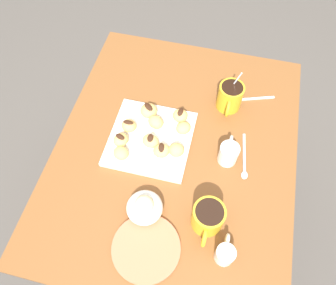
{
  "coord_description": "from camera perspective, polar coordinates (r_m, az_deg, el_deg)",
  "views": [
    {
      "loc": [
        0.5,
        0.1,
        1.63
      ],
      "look_at": [
        -0.01,
        -0.03,
        0.74
      ],
      "focal_mm": 34.5,
      "sensor_mm": 36.0,
      "label": 1
    }
  ],
  "objects": [
    {
      "name": "coffee_mug_mustard_left",
      "position": [
        1.11,
        10.9,
        7.98
      ],
      "size": [
        0.12,
        0.08,
        0.15
      ],
      "color": "gold",
      "rests_on": "dining_table"
    },
    {
      "name": "beignet_4",
      "position": [
        1.07,
        2.17,
        4.77
      ],
      "size": [
        0.06,
        0.06,
        0.04
      ],
      "primitive_type": "ellipsoid",
      "rotation": [
        0.0,
        0.0,
        5.96
      ],
      "color": "#E5B260",
      "rests_on": "pastry_plate_square"
    },
    {
      "name": "beignet_3",
      "position": [
        1.03,
        -8.34,
        0.5
      ],
      "size": [
        0.06,
        0.05,
        0.03
      ],
      "primitive_type": "ellipsoid",
      "rotation": [
        0.0,
        0.0,
        1.37
      ],
      "color": "#E5B260",
      "rests_on": "pastry_plate_square"
    },
    {
      "name": "beignet_6",
      "position": [
        1.08,
        -3.42,
        5.67
      ],
      "size": [
        0.08,
        0.08,
        0.04
      ],
      "primitive_type": "ellipsoid",
      "rotation": [
        0.0,
        0.0,
        3.86
      ],
      "color": "#E5B260",
      "rests_on": "pastry_plate_square"
    },
    {
      "name": "chocolate_drizzle_6",
      "position": [
        1.06,
        -3.48,
        6.33
      ],
      "size": [
        0.04,
        0.04,
        0.0
      ],
      "primitive_type": "ellipsoid",
      "rotation": [
        0.0,
        0.0,
        3.98
      ],
      "color": "#381E11",
      "rests_on": "beignet_6"
    },
    {
      "name": "dining_table",
      "position": [
        1.17,
        1.18,
        -4.49
      ],
      "size": [
        0.94,
        0.76,
        0.72
      ],
      "color": "brown",
      "rests_on": "ground_plane"
    },
    {
      "name": "loose_spoon_near_saucer",
      "position": [
        1.18,
        13.6,
        7.45
      ],
      "size": [
        0.07,
        0.15,
        0.01
      ],
      "color": "silver",
      "rests_on": "dining_table"
    },
    {
      "name": "pastry_plate_square",
      "position": [
        1.05,
        -3.09,
        0.69
      ],
      "size": [
        0.26,
        0.26,
        0.02
      ],
      "primitive_type": "cube",
      "color": "white",
      "rests_on": "dining_table"
    },
    {
      "name": "beignet_5",
      "position": [
        1.01,
        -8.31,
        -1.85
      ],
      "size": [
        0.07,
        0.07,
        0.03
      ],
      "primitive_type": "ellipsoid",
      "rotation": [
        0.0,
        0.0,
        0.93
      ],
      "color": "#E5B260",
      "rests_on": "pastry_plate_square"
    },
    {
      "name": "beignet_0",
      "position": [
        1.02,
        -3.09,
        0.26
      ],
      "size": [
        0.05,
        0.06,
        0.04
      ],
      "primitive_type": "ellipsoid",
      "rotation": [
        0.0,
        0.0,
        2.9
      ],
      "color": "#E5B260",
      "rests_on": "pastry_plate_square"
    },
    {
      "name": "beignet_2",
      "position": [
        1.0,
        1.5,
        -1.31
      ],
      "size": [
        0.05,
        0.05,
        0.04
      ],
      "primitive_type": "ellipsoid",
      "rotation": [
        0.0,
        0.0,
        0.08
      ],
      "color": "#E5B260",
      "rests_on": "pastry_plate_square"
    },
    {
      "name": "cream_pitcher_white",
      "position": [
        1.0,
        10.66,
        -1.89
      ],
      "size": [
        0.1,
        0.06,
        0.07
      ],
      "color": "white",
      "rests_on": "dining_table"
    },
    {
      "name": "beignet_8",
      "position": [
        1.0,
        -1.16,
        -1.44
      ],
      "size": [
        0.07,
        0.07,
        0.04
      ],
      "primitive_type": "ellipsoid",
      "rotation": [
        0.0,
        0.0,
        3.65
      ],
      "color": "#E5B260",
      "rests_on": "pastry_plate_square"
    },
    {
      "name": "beignet_1",
      "position": [
        1.05,
        -2.19,
        3.63
      ],
      "size": [
        0.07,
        0.07,
        0.04
      ],
      "primitive_type": "ellipsoid",
      "rotation": [
        0.0,
        0.0,
        5.73
      ],
      "color": "#E5B260",
      "rests_on": "pastry_plate_square"
    },
    {
      "name": "chocolate_drizzle_9",
      "position": [
        1.04,
        -7.03,
        3.56
      ],
      "size": [
        0.02,
        0.03,
        0.0
      ],
      "primitive_type": "ellipsoid",
      "rotation": [
        0.0,
        0.0,
        1.56
      ],
      "color": "#381E11",
      "rests_on": "beignet_9"
    },
    {
      "name": "beignet_9",
      "position": [
        1.05,
        -6.92,
        2.97
      ],
      "size": [
        0.06,
        0.06,
        0.04
      ],
      "primitive_type": "ellipsoid",
      "rotation": [
        0.0,
        0.0,
        1.09
      ],
      "color": "#E5B260",
      "rests_on": "pastry_plate_square"
    },
    {
      "name": "chocolate_sauce_pitcher",
      "position": [
        0.91,
        10.07,
        -18.8
      ],
      "size": [
        0.09,
        0.05,
        0.06
      ],
      "color": "white",
      "rests_on": "dining_table"
    },
    {
      "name": "saucer_coral_left",
      "position": [
        0.92,
        -3.89,
        -18.14
      ],
      "size": [
        0.19,
        0.19,
        0.01
      ],
      "primitive_type": "cylinder",
      "color": "#E5704C",
      "rests_on": "dining_table"
    },
    {
      "name": "coffee_mug_mustard_right",
      "position": [
        0.91,
        7.06,
        -13.0
      ],
      "size": [
        0.13,
        0.09,
        0.09
      ],
      "color": "gold",
      "rests_on": "dining_table"
    },
    {
      "name": "loose_spoon_by_plate",
      "position": [
        1.04,
        13.32,
        -3.26
      ],
      "size": [
        0.16,
        0.03,
        0.01
      ],
      "color": "silver",
      "rests_on": "dining_table"
    },
    {
      "name": "chocolate_drizzle_0",
      "position": [
        1.0,
        -3.14,
        0.82
      ],
      "size": [
        0.03,
        0.02,
        0.0
      ],
      "primitive_type": "ellipsoid",
      "rotation": [
        0.0,
        0.0,
        3.23
      ],
      "color": "#381E11",
      "rests_on": "beignet_0"
    },
    {
      "name": "ice_cream_bowl",
      "position": [
        0.93,
        -4.17,
        -11.3
      ],
      "size": [
        0.1,
        0.1,
        0.08
      ],
      "color": "white",
      "rests_on": "dining_table"
    },
    {
      "name": "chocolate_drizzle_4",
      "position": [
        1.05,
        2.21,
        5.41
      ],
      "size": [
        0.03,
        0.02,
        0.0
      ],
      "primitive_type": "ellipsoid",
      "rotation": [
        0.0,
        0.0,
        6.22
      ],
      "color": "#381E11",
      "rests_on": "beignet_4"
    },
    {
      "name": "chocolate_drizzle_3",
      "position": [
        1.01,
        -8.46,
        1.02
      ],
      "size": [
        0.03,
        0.04,
        0.0
      ],
      "primitive_type": "ellipsoid",
      "rotation": [
        0.0,
        0.0,
        1.21
      ],
      "color": "#381E11",
      "rests_on": "beignet_3"
    },
    {
      "name": "ground_plane",
      "position": [
        1.71,
        0.82,
        -13.06
      ],
      "size": [
        8.0,
        8.0,
        0.0
      ],
      "primitive_type": "plane",
      "color": "#514C47"
    },
    {
      "name": "chocolate_drizzle_8",
      "position": [
        0.98,
        -1.18,
        -0.89
      ],
      "size": [
        0.04,
        0.02,
        0.0
      ],
      "primitive_type": "ellipsoid",
      "rotation": [
        0.0,
        0.0,
        3.35
      ],
      "color": "#381E11",
      "rests_on": "beignet_8"
    },
    {
      "name": "beignet_7",
      "position": [
        1.04,
        2.73,
        2.6
      ],
      "size": [
        0.07,
        0.07,
        0.03
      ],
      "primitive_type": "ellipsoid",
      "rotation": [
        0.0,
        0.0,
        0.78
      ],
      "color": "#E5B260",
      "rests_on": "pastry_plate_square"
    }
  ]
}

